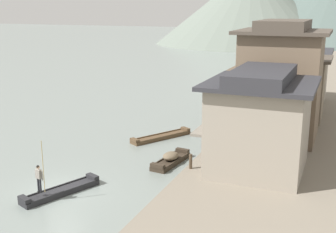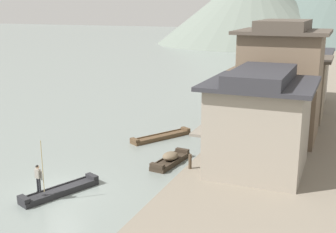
% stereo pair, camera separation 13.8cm
% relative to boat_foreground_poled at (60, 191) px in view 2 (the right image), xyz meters
% --- Properties ---
extents(ground_plane, '(400.00, 400.00, 0.00)m').
position_rel_boat_foreground_poled_xyz_m(ground_plane, '(-0.12, 0.30, -0.18)').
color(ground_plane, gray).
extents(boat_foreground_poled, '(2.73, 4.87, 0.54)m').
position_rel_boat_foreground_poled_xyz_m(boat_foreground_poled, '(0.00, 0.00, 0.00)').
color(boat_foreground_poled, '#232326').
rests_on(boat_foreground_poled, ground).
extents(boatman_person, '(0.57, 0.30, 3.04)m').
position_rel_boat_foreground_poled_xyz_m(boatman_person, '(-0.47, -1.21, 1.37)').
color(boatman_person, black).
rests_on(boatman_person, boat_foreground_poled).
extents(boat_moored_nearest, '(3.61, 5.30, 0.48)m').
position_rel_boat_foreground_poled_xyz_m(boat_moored_nearest, '(1.11, 12.28, -0.02)').
color(boat_moored_nearest, brown).
rests_on(boat_moored_nearest, ground).
extents(boat_moored_second, '(1.41, 3.98, 0.74)m').
position_rel_boat_foreground_poled_xyz_m(boat_moored_second, '(3.92, 20.48, 0.09)').
color(boat_moored_second, brown).
rests_on(boat_moored_second, ground).
extents(boat_moored_third, '(1.74, 5.16, 0.36)m').
position_rel_boat_foreground_poled_xyz_m(boat_moored_third, '(3.88, 31.50, -0.06)').
color(boat_moored_third, brown).
rests_on(boat_moored_third, ground).
extents(boat_moored_far, '(1.56, 4.02, 0.84)m').
position_rel_boat_foreground_poled_xyz_m(boat_moored_far, '(4.05, 7.09, 0.14)').
color(boat_moored_far, '#33281E').
rests_on(boat_moored_far, ground).
extents(boat_midriver_drifting, '(1.23, 4.90, 0.54)m').
position_rel_boat_foreground_poled_xyz_m(boat_midriver_drifting, '(3.84, 52.29, 0.00)').
color(boat_midriver_drifting, '#232326').
rests_on(boat_midriver_drifting, ground).
extents(boat_midriver_upstream, '(1.56, 4.18, 0.83)m').
position_rel_boat_foreground_poled_xyz_m(boat_midriver_upstream, '(4.45, 39.51, 0.13)').
color(boat_midriver_upstream, brown).
rests_on(boat_midriver_upstream, ground).
extents(house_waterfront_nearest, '(6.51, 6.86, 6.14)m').
position_rel_boat_foreground_poled_xyz_m(house_waterfront_nearest, '(10.21, 6.02, 3.75)').
color(house_waterfront_nearest, gray).
rests_on(house_waterfront_nearest, riverbank_right).
extents(house_waterfront_second, '(6.71, 6.41, 8.74)m').
position_rel_boat_foreground_poled_xyz_m(house_waterfront_second, '(10.31, 13.33, 5.06)').
color(house_waterfront_second, '#75604C').
rests_on(house_waterfront_second, riverbank_right).
extents(house_waterfront_tall, '(6.76, 5.46, 6.14)m').
position_rel_boat_foreground_poled_xyz_m(house_waterfront_tall, '(10.34, 19.94, 3.77)').
color(house_waterfront_tall, '#7F705B').
rests_on(house_waterfront_tall, riverbank_right).
extents(house_waterfront_narrow, '(6.59, 7.49, 6.14)m').
position_rel_boat_foreground_poled_xyz_m(house_waterfront_narrow, '(10.26, 26.38, 3.75)').
color(house_waterfront_narrow, gray).
rests_on(house_waterfront_narrow, riverbank_right).
extents(mooring_post_dock_near, '(0.20, 0.20, 0.93)m').
position_rel_boat_foreground_poled_xyz_m(mooring_post_dock_near, '(6.42, 4.47, 1.22)').
color(mooring_post_dock_near, '#473828').
rests_on(mooring_post_dock_near, riverbank_right).
extents(mooring_post_dock_mid, '(0.20, 0.20, 0.78)m').
position_rel_boat_foreground_poled_xyz_m(mooring_post_dock_mid, '(6.42, 15.11, 1.14)').
color(mooring_post_dock_mid, '#473828').
rests_on(mooring_post_dock_mid, riverbank_right).
extents(mooring_post_dock_far, '(0.20, 0.20, 0.88)m').
position_rel_boat_foreground_poled_xyz_m(mooring_post_dock_far, '(6.42, 27.07, 1.19)').
color(mooring_post_dock_far, '#473828').
rests_on(mooring_post_dock_far, riverbank_right).
extents(hill_far_centre, '(54.96, 54.96, 21.56)m').
position_rel_boat_foreground_poled_xyz_m(hill_far_centre, '(-12.28, 109.52, 10.60)').
color(hill_far_centre, slate).
rests_on(hill_far_centre, ground).
extents(hill_far_east, '(41.54, 41.54, 19.29)m').
position_rel_boat_foreground_poled_xyz_m(hill_far_east, '(-16.22, 107.68, 9.47)').
color(hill_far_east, slate).
rests_on(hill_far_east, ground).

